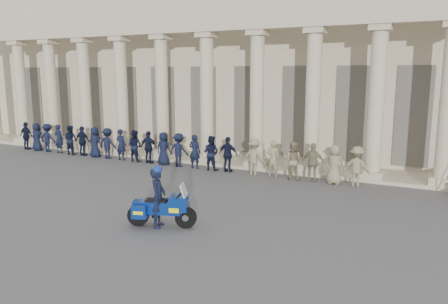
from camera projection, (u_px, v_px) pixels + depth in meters
ground at (123, 213)px, 14.00m from camera, size 90.00×90.00×0.00m
building at (280, 71)px, 26.15m from camera, size 40.00×12.50×9.00m
officer_rank at (161, 148)px, 21.22m from camera, size 19.70×0.61×1.61m
motorcycle at (162, 208)px, 12.66m from camera, size 1.99×1.14×1.32m
rider at (158, 197)px, 12.61m from camera, size 0.61×0.74×1.84m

